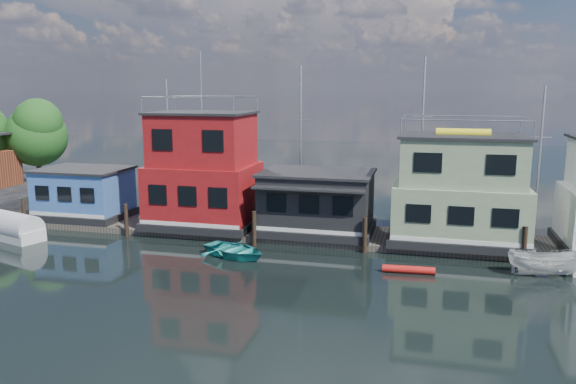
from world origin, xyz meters
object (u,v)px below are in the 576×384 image
(motorboat, at_px, (545,263))
(houseboat_blue, at_px, (84,193))
(houseboat_red, at_px, (204,172))
(red_kayak, at_px, (408,270))
(houseboat_green, at_px, (460,191))
(dinghy_teal, at_px, (235,250))
(tarp_runabout, at_px, (12,228))
(houseboat_dark, at_px, (317,202))

(motorboat, bearing_deg, houseboat_blue, 78.93)
(houseboat_red, xyz_separation_m, red_kayak, (14.24, -6.02, -3.90))
(houseboat_green, xyz_separation_m, motorboat, (4.28, -4.76, -2.80))
(houseboat_green, distance_m, red_kayak, 7.42)
(red_kayak, xyz_separation_m, dinghy_teal, (-10.07, 0.50, 0.23))
(houseboat_red, xyz_separation_m, houseboat_green, (17.00, 0.00, -0.55))
(tarp_runabout, xyz_separation_m, dinghy_teal, (15.67, -0.28, -0.28))
(motorboat, xyz_separation_m, tarp_runabout, (-32.78, -0.47, -0.03))
(motorboat, distance_m, dinghy_teal, 17.13)
(houseboat_green, distance_m, dinghy_teal, 14.31)
(houseboat_green, bearing_deg, houseboat_blue, -180.00)
(houseboat_red, bearing_deg, houseboat_blue, -180.00)
(houseboat_red, height_order, houseboat_dark, houseboat_red)
(red_kayak, bearing_deg, motorboat, 7.07)
(red_kayak, bearing_deg, houseboat_red, 154.02)
(houseboat_red, height_order, houseboat_green, houseboat_red)
(tarp_runabout, bearing_deg, red_kayak, 16.62)
(houseboat_dark, relative_size, motorboat, 1.92)
(houseboat_blue, xyz_separation_m, houseboat_dark, (17.50, -0.02, 0.21))
(houseboat_dark, relative_size, tarp_runabout, 1.47)
(motorboat, bearing_deg, red_kayak, 97.87)
(houseboat_green, xyz_separation_m, dinghy_teal, (-12.83, -5.51, -3.12))
(houseboat_dark, distance_m, houseboat_green, 9.07)
(houseboat_blue, bearing_deg, houseboat_red, 0.00)
(houseboat_blue, relative_size, houseboat_red, 0.54)
(houseboat_red, relative_size, houseboat_dark, 1.60)
(motorboat, xyz_separation_m, dinghy_teal, (-17.11, -0.76, -0.31))
(houseboat_red, relative_size, motorboat, 3.07)
(houseboat_dark, distance_m, red_kayak, 8.94)
(houseboat_blue, relative_size, dinghy_teal, 1.53)
(houseboat_blue, distance_m, houseboat_red, 9.69)
(houseboat_dark, height_order, dinghy_teal, houseboat_dark)
(tarp_runabout, bearing_deg, houseboat_dark, 33.33)
(houseboat_red, xyz_separation_m, tarp_runabout, (-11.50, -5.23, -3.39))
(houseboat_green, bearing_deg, tarp_runabout, -169.60)
(tarp_runabout, height_order, dinghy_teal, tarp_runabout)
(houseboat_dark, relative_size, houseboat_green, 0.88)
(motorboat, height_order, tarp_runabout, tarp_runabout)
(houseboat_red, bearing_deg, houseboat_dark, -0.14)
(houseboat_dark, bearing_deg, houseboat_blue, 179.94)
(motorboat, relative_size, red_kayak, 1.38)
(houseboat_red, bearing_deg, dinghy_teal, -52.89)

